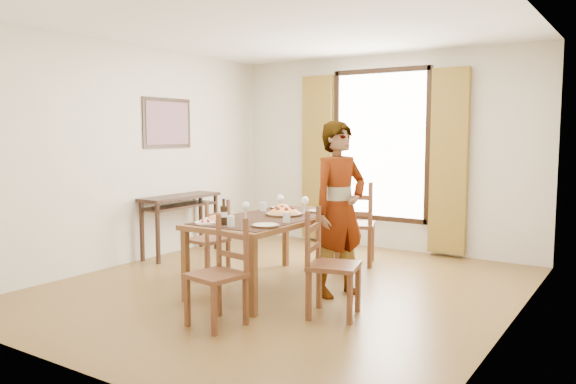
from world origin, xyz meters
The scene contains 22 objects.
ground centered at (0.00, 0.00, 0.00)m, with size 5.00×5.00×0.00m, color #4C3017.
room_shell centered at (0.00, 0.13, 1.54)m, with size 4.60×5.10×2.74m.
console_table centered at (-2.03, 0.60, 0.68)m, with size 0.38×1.20×0.80m.
dining_table centered at (-0.11, -0.04, 0.69)m, with size 0.93×1.87×0.76m.
chair_west centered at (-0.96, -0.05, 0.41)m, with size 0.42×0.42×0.87m.
chair_north centered at (0.16, 1.37, 0.48)m, with size 0.59×0.59×1.04m.
chair_south centered at (0.18, -1.24, 0.42)m, with size 0.46×0.46×0.91m.
chair_east centered at (0.85, -0.53, 0.45)m, with size 0.52×0.52×0.96m.
man centered at (0.61, 0.10, 0.87)m, with size 0.61×0.74×1.74m, color gray.
plate_sw centered at (-0.42, -0.57, 0.78)m, with size 0.27×0.27×0.05m, color silver, non-canonical shape.
plate_se centered at (0.21, -0.60, 0.78)m, with size 0.27×0.27×0.05m, color silver, non-canonical shape.
plate_nw centered at (-0.35, 0.52, 0.78)m, with size 0.27×0.27×0.05m, color silver, non-canonical shape.
plate_ne centered at (0.14, 0.51, 0.78)m, with size 0.27×0.27×0.05m, color silver, non-canonical shape.
pasta_platter centered at (-0.04, 0.09, 0.81)m, with size 0.40×0.40×0.10m, color #CC4D1A, non-canonical shape.
caprese_plate centered at (-0.37, -0.78, 0.78)m, with size 0.20×0.20×0.04m, color silver, non-canonical shape.
wine_glass_a centered at (-0.19, -0.37, 0.85)m, with size 0.08×0.08×0.18m, color white, non-canonical shape.
wine_glass_b centered at (0.05, 0.36, 0.85)m, with size 0.08×0.08×0.18m, color white, non-canonical shape.
wine_glass_c centered at (-0.27, 0.35, 0.85)m, with size 0.08×0.08×0.18m, color white, non-canonical shape.
tumbler_a centered at (0.25, -0.30, 0.81)m, with size 0.07×0.07×0.10m, color silver.
tumbler_b centered at (-0.41, 0.23, 0.81)m, with size 0.07×0.07×0.10m, color silver.
tumbler_c centered at (-0.06, -0.78, 0.81)m, with size 0.07×0.07×0.10m, color silver.
wine_bottle centered at (-0.18, -0.74, 0.88)m, with size 0.07×0.07×0.25m, color black, non-canonical shape.
Camera 1 is at (3.19, -4.80, 1.62)m, focal length 35.00 mm.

